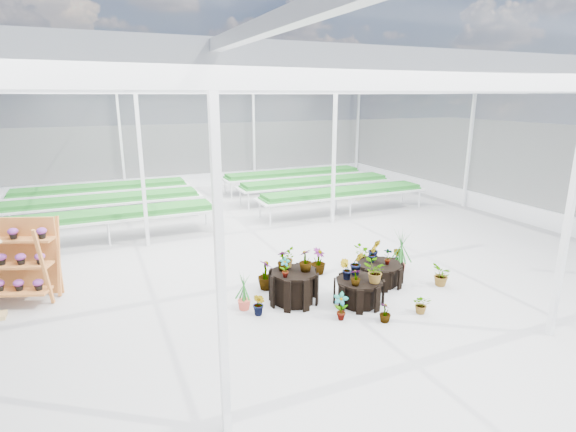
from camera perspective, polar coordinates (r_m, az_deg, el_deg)
name	(u,v)px	position (r m, az deg, el deg)	size (l,w,h in m)	color
ground_plane	(303,280)	(10.57, 1.95, -8.12)	(24.00, 24.00, 0.00)	gray
greenhouse_shell	(304,185)	(9.90, 2.06, 3.93)	(18.00, 24.00, 4.50)	white
steel_frame	(304,185)	(9.90, 2.06, 3.93)	(18.00, 24.00, 4.50)	silver
nursery_benches	(220,199)	(16.92, -8.63, 2.15)	(16.00, 7.00, 0.84)	silver
plinth_tall	(294,287)	(9.38, 0.70, -8.99)	(0.99, 0.99, 0.68)	black
plinth_mid	(359,292)	(9.46, 8.96, -9.47)	(0.99, 0.99, 0.52)	black
plinth_low	(379,273)	(10.53, 11.54, -7.15)	(1.05, 1.05, 0.47)	black
shelf_rack	(13,263)	(10.80, -31.54, -5.06)	(1.62, 0.86, 1.72)	#B3672C
nursery_plants	(348,267)	(10.07, 7.57, -6.48)	(4.93, 3.10, 1.22)	#1B601F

